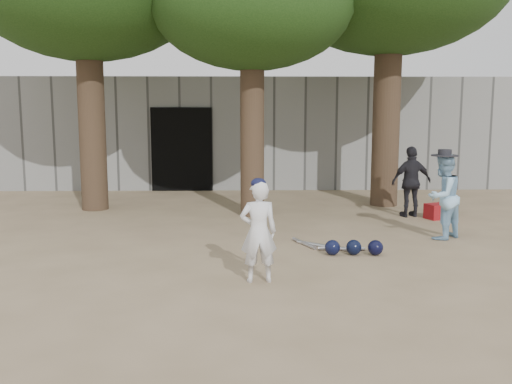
{
  "coord_description": "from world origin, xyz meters",
  "views": [
    {
      "loc": [
        0.4,
        -7.28,
        2.16
      ],
      "look_at": [
        0.6,
        1.0,
        0.95
      ],
      "focal_mm": 40.0,
      "sensor_mm": 36.0,
      "label": 1
    }
  ],
  "objects_px": {
    "red_bag": "(437,211)",
    "spectator_blue": "(443,197)",
    "spectator_dark": "(411,182)",
    "boy_player": "(258,232)"
  },
  "relations": [
    {
      "from": "spectator_dark",
      "to": "red_bag",
      "type": "bearing_deg",
      "value": 141.49
    },
    {
      "from": "spectator_blue",
      "to": "spectator_dark",
      "type": "height_order",
      "value": "spectator_blue"
    },
    {
      "from": "spectator_dark",
      "to": "red_bag",
      "type": "xyz_separation_m",
      "value": [
        0.46,
        -0.24,
        -0.56
      ]
    },
    {
      "from": "spectator_blue",
      "to": "red_bag",
      "type": "distance_m",
      "value": 1.89
    },
    {
      "from": "spectator_dark",
      "to": "red_bag",
      "type": "height_order",
      "value": "spectator_dark"
    },
    {
      "from": "red_bag",
      "to": "spectator_blue",
      "type": "bearing_deg",
      "value": -106.78
    },
    {
      "from": "boy_player",
      "to": "spectator_blue",
      "type": "distance_m",
      "value": 3.91
    },
    {
      "from": "spectator_dark",
      "to": "red_bag",
      "type": "relative_size",
      "value": 3.39
    },
    {
      "from": "spectator_blue",
      "to": "red_bag",
      "type": "bearing_deg",
      "value": -144.13
    },
    {
      "from": "spectator_blue",
      "to": "spectator_dark",
      "type": "relative_size",
      "value": 1.0
    }
  ]
}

